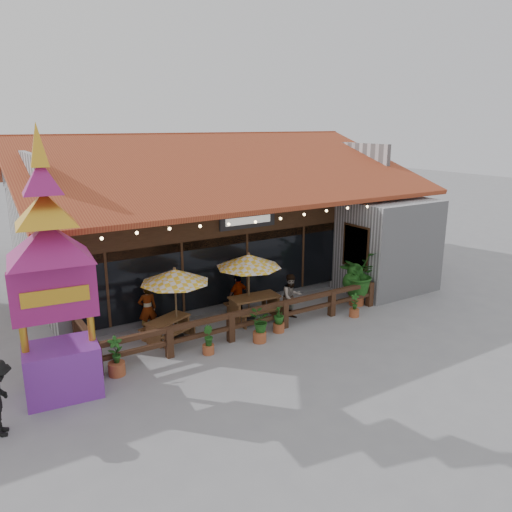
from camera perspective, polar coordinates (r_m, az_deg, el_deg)
ground at (r=17.14m, az=3.66°, el=-7.26°), size 100.00×100.00×0.00m
restaurant_building at (r=22.10m, az=-5.74°, el=3.75°), size 15.50×14.73×6.09m
patio_railing at (r=15.57m, az=-2.53°, el=-7.15°), size 10.00×2.60×0.92m
umbrella_left at (r=15.29m, az=-9.27°, el=-2.30°), size 2.33×2.33×2.28m
umbrella_right at (r=16.52m, az=-0.84°, el=-0.58°), size 2.32×2.32×2.35m
picnic_table_left at (r=15.72m, az=-10.01°, el=-7.80°), size 1.76×1.66×0.67m
picnic_table_right at (r=16.99m, az=-0.18°, el=-5.45°), size 1.78×1.57×0.81m
thai_sign_tower at (r=12.32m, az=-22.56°, el=0.77°), size 2.84×2.84×6.99m
tropical_plant at (r=18.47m, az=11.57°, el=-2.07°), size 1.94×1.89×2.03m
diner_a at (r=16.17m, az=-12.29°, el=-5.92°), size 0.62×0.43×1.61m
diner_b at (r=16.95m, az=4.07°, el=-4.68°), size 0.78×0.62×1.58m
diner_c at (r=17.26m, az=-2.04°, el=-4.51°), size 0.90×0.50×1.44m
planter_a at (r=13.91m, az=-15.70°, el=-11.27°), size 0.44×0.44×1.09m
planter_b at (r=14.64m, az=-5.49°, el=-9.70°), size 0.34×0.34×0.84m
planter_c at (r=15.24m, az=0.42°, el=-7.84°), size 0.80×0.78×1.01m
planter_d at (r=16.00m, az=2.62°, el=-7.23°), size 0.48×0.48×0.89m
planter_e at (r=17.56m, az=11.19°, el=-5.74°), size 0.34×0.36×0.84m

